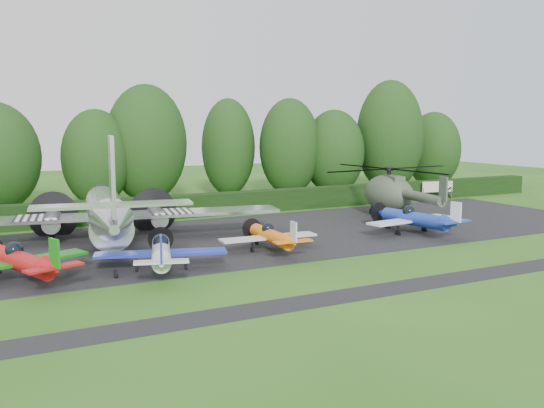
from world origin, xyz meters
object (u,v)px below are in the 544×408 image
light_plane_white (161,252)px  helicopter (389,190)px  transport_plane (108,213)px  sign_board (437,188)px  light_plane_blue (415,218)px  light_plane_red (20,261)px  light_plane_orange (271,236)px

light_plane_white → helicopter: bearing=6.3°
transport_plane → sign_board: size_ratio=6.85×
light_plane_white → light_plane_blue: light_plane_blue is taller
transport_plane → light_plane_white: (0.99, -8.91, -1.05)m
light_plane_red → light_plane_orange: (15.32, 0.83, -0.17)m
sign_board → light_plane_red: bearing=-170.9°
light_plane_red → light_plane_blue: light_plane_red is taller
light_plane_red → sign_board: bearing=39.6°
helicopter → sign_board: size_ratio=4.37×
helicopter → light_plane_orange: bearing=-163.0°
transport_plane → light_plane_white: 9.02m
light_plane_blue → sign_board: 20.98m
transport_plane → helicopter: transport_plane is taller
light_plane_red → sign_board: 45.85m
light_plane_white → sign_board: 39.52m
light_plane_red → light_plane_blue: bearing=22.4°
transport_plane → helicopter: (25.23, 1.40, 0.12)m
transport_plane → light_plane_blue: transport_plane is taller
light_plane_orange → helicopter: bearing=24.5°
transport_plane → light_plane_orange: transport_plane is taller
light_plane_white → light_plane_blue: 20.61m
transport_plane → light_plane_blue: 22.45m
light_plane_orange → light_plane_blue: 12.46m
light_plane_blue → sign_board: light_plane_blue is taller
light_plane_orange → sign_board: bearing=25.2°
transport_plane → light_plane_red: 10.08m
light_plane_white → helicopter: (24.24, 10.30, 1.17)m
helicopter → light_plane_red: bearing=-174.0°
helicopter → sign_board: (11.58, 6.40, -0.97)m
transport_plane → light_plane_orange: bearing=-47.5°
transport_plane → sign_board: (36.81, 7.80, -0.85)m
transport_plane → light_plane_orange: 11.47m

